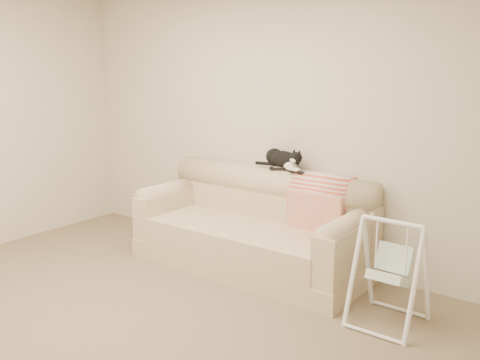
{
  "coord_description": "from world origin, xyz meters",
  "views": [
    {
      "loc": [
        2.76,
        -2.28,
        1.87
      ],
      "look_at": [
        0.09,
        1.27,
        0.9
      ],
      "focal_mm": 40.0,
      "sensor_mm": 36.0,
      "label": 1
    }
  ],
  "objects_px": {
    "baby_swing": "(390,272)",
    "remote_a": "(279,168)",
    "sofa": "(255,230)",
    "tuxedo_cat": "(283,159)",
    "remote_b": "(297,172)"
  },
  "relations": [
    {
      "from": "sofa",
      "to": "tuxedo_cat",
      "type": "xyz_separation_m",
      "value": [
        0.14,
        0.26,
        0.65
      ]
    },
    {
      "from": "remote_a",
      "to": "remote_b",
      "type": "bearing_deg",
      "value": -8.03
    },
    {
      "from": "remote_b",
      "to": "tuxedo_cat",
      "type": "height_order",
      "value": "tuxedo_cat"
    },
    {
      "from": "remote_a",
      "to": "tuxedo_cat",
      "type": "relative_size",
      "value": 0.35
    },
    {
      "from": "remote_a",
      "to": "sofa",
      "type": "bearing_deg",
      "value": -115.66
    },
    {
      "from": "sofa",
      "to": "remote_a",
      "type": "bearing_deg",
      "value": 64.34
    },
    {
      "from": "sofa",
      "to": "remote_a",
      "type": "height_order",
      "value": "remote_a"
    },
    {
      "from": "remote_a",
      "to": "baby_swing",
      "type": "relative_size",
      "value": 0.23
    },
    {
      "from": "sofa",
      "to": "remote_a",
      "type": "distance_m",
      "value": 0.62
    },
    {
      "from": "sofa",
      "to": "baby_swing",
      "type": "bearing_deg",
      "value": -13.64
    },
    {
      "from": "tuxedo_cat",
      "to": "baby_swing",
      "type": "xyz_separation_m",
      "value": [
        1.31,
        -0.61,
        -0.6
      ]
    },
    {
      "from": "remote_a",
      "to": "tuxedo_cat",
      "type": "xyz_separation_m",
      "value": [
        0.03,
        0.02,
        0.09
      ]
    },
    {
      "from": "remote_a",
      "to": "remote_b",
      "type": "relative_size",
      "value": 1.05
    },
    {
      "from": "remote_b",
      "to": "tuxedo_cat",
      "type": "distance_m",
      "value": 0.21
    },
    {
      "from": "baby_swing",
      "to": "remote_a",
      "type": "bearing_deg",
      "value": 156.39
    }
  ]
}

